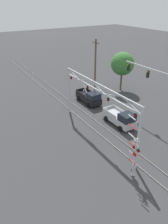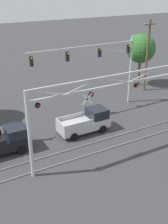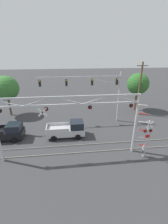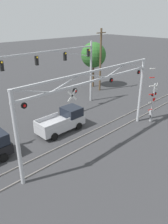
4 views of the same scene
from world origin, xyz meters
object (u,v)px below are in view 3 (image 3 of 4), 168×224
(pickup_truck_lead, at_px, (68,130))
(utility_pole_right, at_px, (139,89))
(crossing_signal_mast, at_px, (145,139))
(crossing_gantry, at_px, (69,117))
(traffic_signal_span, at_px, (98,88))
(pickup_truck_following, at_px, (6,132))
(background_tree_beyond_span, at_px, (138,84))
(background_tree_far_left_verge, at_px, (6,88))

(pickup_truck_lead, xyz_separation_m, utility_pole_right, (11.97, 6.03, 3.59))
(crossing_signal_mast, bearing_deg, crossing_gantry, 172.07)
(traffic_signal_span, distance_m, utility_pole_right, 7.79)
(crossing_signal_mast, distance_m, utility_pole_right, 12.08)
(crossing_gantry, bearing_deg, pickup_truck_following, 152.51)
(crossing_signal_mast, height_order, utility_pole_right, utility_pole_right)
(pickup_truck_lead, bearing_deg, crossing_signal_mast, -33.00)
(background_tree_beyond_span, bearing_deg, pickup_truck_lead, -147.49)
(crossing_gantry, xyz_separation_m, traffic_signal_span, (4.39, 7.82, 0.88))
(utility_pole_right, bearing_deg, traffic_signal_span, -163.75)
(crossing_signal_mast, height_order, pickup_truck_following, crossing_signal_mast)
(crossing_gantry, height_order, background_tree_far_left_verge, background_tree_far_left_verge)
(crossing_signal_mast, height_order, background_tree_beyond_span, background_tree_beyond_span)
(crossing_signal_mast, bearing_deg, traffic_signal_span, 109.86)
(crossing_signal_mast, bearing_deg, pickup_truck_lead, 147.00)
(pickup_truck_lead, height_order, pickup_truck_following, same)
(crossing_gantry, bearing_deg, utility_pole_right, 40.19)
(background_tree_far_left_verge, bearing_deg, pickup_truck_following, -75.84)
(crossing_gantry, xyz_separation_m, pickup_truck_lead, (-0.14, 3.97, -3.55))
(crossing_gantry, bearing_deg, crossing_signal_mast, -7.93)
(background_tree_beyond_span, height_order, background_tree_far_left_verge, background_tree_beyond_span)
(background_tree_beyond_span, distance_m, background_tree_far_left_verge, 22.42)
(crossing_gantry, height_order, pickup_truck_lead, crossing_gantry)
(background_tree_far_left_verge, bearing_deg, traffic_signal_span, -16.76)
(pickup_truck_following, bearing_deg, background_tree_far_left_verge, 104.16)
(utility_pole_right, relative_size, background_tree_beyond_span, 1.29)
(crossing_signal_mast, relative_size, background_tree_beyond_span, 0.87)
(traffic_signal_span, distance_m, pickup_truck_following, 13.58)
(crossing_signal_mast, distance_m, background_tree_beyond_span, 14.24)
(pickup_truck_lead, bearing_deg, crossing_gantry, -88.01)
(pickup_truck_lead, relative_size, background_tree_beyond_span, 0.71)
(crossing_signal_mast, xyz_separation_m, background_tree_far_left_verge, (-17.52, 13.19, 2.58))
(utility_pole_right, bearing_deg, pickup_truck_lead, -153.27)
(crossing_signal_mast, distance_m, background_tree_far_left_verge, 22.08)
(utility_pole_right, xyz_separation_m, background_tree_beyond_span, (0.67, 2.02, 0.37))
(traffic_signal_span, height_order, utility_pole_right, utility_pole_right)
(crossing_gantry, bearing_deg, traffic_signal_span, 60.69)
(traffic_signal_span, bearing_deg, crossing_gantry, -119.31)
(crossing_signal_mast, relative_size, pickup_truck_lead, 1.23)
(crossing_gantry, distance_m, background_tree_beyond_span, 17.34)
(pickup_truck_following, bearing_deg, background_tree_beyond_span, 21.20)
(crossing_gantry, xyz_separation_m, crossing_signal_mast, (7.60, -1.06, -2.38))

